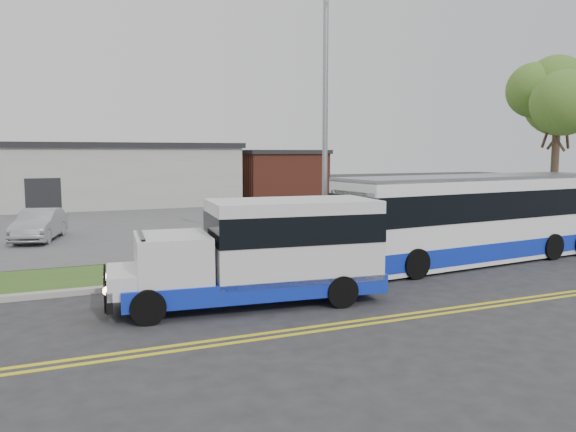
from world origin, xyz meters
name	(u,v)px	position (x,y,z in m)	size (l,w,h in m)	color
ground	(274,285)	(0.00, 0.00, 0.00)	(140.00, 140.00, 0.00)	#28282B
lane_line_north	(340,323)	(0.00, -3.85, 0.01)	(70.00, 0.12, 0.01)	yellow
lane_line_south	(346,327)	(0.00, -4.15, 0.01)	(70.00, 0.12, 0.01)	yellow
curb	(261,275)	(0.00, 1.10, 0.07)	(80.00, 0.30, 0.15)	#9E9B93
verge	(241,265)	(0.00, 2.90, 0.05)	(80.00, 3.30, 0.10)	#34531B
parking_lot	(161,218)	(0.00, 17.00, 0.05)	(80.00, 25.00, 0.10)	#4C4C4F
commercial_building	(43,175)	(-6.00, 27.00, 2.18)	(25.40, 10.40, 4.35)	#9E9E99
brick_wing	(275,175)	(10.50, 26.00, 1.96)	(6.30, 7.30, 3.90)	brown
tree_east	(559,93)	(14.00, 3.00, 6.20)	(5.20, 5.20, 8.33)	#3C2921
streetlight_near	(326,108)	(3.00, 2.73, 5.23)	(0.35, 1.53, 9.50)	gray
shuttle_bus	(267,248)	(-0.82, -1.57, 1.37)	(6.85, 2.81, 2.56)	#1028B1
transit_bus	(477,218)	(7.74, 0.60, 1.49)	(10.81, 3.45, 2.95)	white
parked_car_a	(39,225)	(-6.14, 10.84, 0.75)	(1.37, 3.94, 1.30)	#A0A1A7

